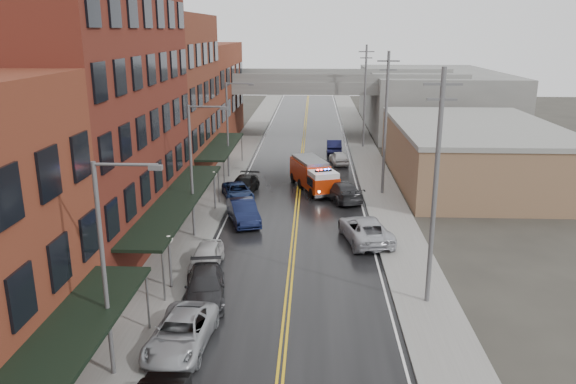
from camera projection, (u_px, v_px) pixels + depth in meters
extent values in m
cube|color=black|center=(297.00, 211.00, 43.75)|extent=(11.00, 160.00, 0.02)
cube|color=slate|center=(204.00, 209.00, 44.06)|extent=(3.00, 160.00, 0.15)
cube|color=slate|center=(391.00, 212.00, 43.41)|extent=(3.00, 160.00, 0.15)
cube|color=gray|center=(225.00, 209.00, 43.98)|extent=(0.30, 160.00, 0.15)
cube|color=gray|center=(369.00, 211.00, 43.49)|extent=(0.30, 160.00, 0.15)
cube|color=maroon|center=(82.00, 106.00, 35.12)|extent=(9.00, 20.00, 18.00)
cube|color=brown|center=(158.00, 98.00, 52.33)|extent=(9.00, 15.00, 15.00)
cube|color=maroon|center=(197.00, 94.00, 69.54)|extent=(9.00, 20.00, 12.00)
cube|color=#8B654B|center=(473.00, 155.00, 51.95)|extent=(14.00, 22.00, 5.00)
cube|color=slate|center=(431.00, 100.00, 80.23)|extent=(18.00, 30.00, 8.00)
cube|color=black|center=(43.00, 368.00, 18.31)|extent=(2.60, 16.00, 0.18)
cylinder|color=slate|center=(148.00, 302.00, 25.96)|extent=(0.10, 0.10, 3.00)
cube|color=black|center=(179.00, 199.00, 36.54)|extent=(2.60, 18.00, 0.18)
cylinder|color=slate|center=(163.00, 276.00, 28.65)|extent=(0.10, 0.10, 3.00)
cylinder|color=slate|center=(219.00, 186.00, 45.15)|extent=(0.10, 0.10, 3.00)
cube|color=black|center=(222.00, 146.00, 53.33)|extent=(2.60, 13.00, 0.18)
cylinder|color=slate|center=(224.00, 177.00, 47.84)|extent=(0.10, 0.10, 3.00)
cylinder|color=slate|center=(242.00, 148.00, 59.55)|extent=(0.10, 0.10, 3.00)
cylinder|color=#59595B|center=(170.00, 266.00, 30.22)|extent=(0.14, 0.14, 2.80)
sphere|color=silver|center=(169.00, 240.00, 29.80)|extent=(0.44, 0.44, 0.44)
cylinder|color=#59595B|center=(215.00, 193.00, 43.65)|extent=(0.14, 0.14, 2.80)
sphere|color=silver|center=(214.00, 174.00, 43.23)|extent=(0.44, 0.44, 0.44)
cylinder|color=#59595B|center=(104.00, 275.00, 21.70)|extent=(0.18, 0.18, 9.00)
cylinder|color=#59595B|center=(126.00, 165.00, 20.42)|extent=(2.40, 0.12, 0.12)
cube|color=#59595B|center=(156.00, 168.00, 20.40)|extent=(0.50, 0.22, 0.18)
cylinder|color=#59595B|center=(191.00, 173.00, 37.05)|extent=(0.18, 0.18, 9.00)
cylinder|color=#59595B|center=(207.00, 107.00, 35.77)|extent=(2.40, 0.12, 0.12)
cube|color=#59595B|center=(224.00, 108.00, 35.75)|extent=(0.50, 0.22, 0.18)
cylinder|color=#59595B|center=(228.00, 131.00, 52.40)|extent=(0.18, 0.18, 9.00)
cylinder|color=#59595B|center=(239.00, 84.00, 51.12)|extent=(2.40, 0.12, 0.12)
cube|color=#59595B|center=(251.00, 85.00, 51.10)|extent=(0.50, 0.22, 0.18)
cylinder|color=#59595B|center=(435.00, 192.00, 27.38)|extent=(0.24, 0.24, 12.00)
cube|color=#59595B|center=(443.00, 84.00, 25.93)|extent=(1.80, 0.12, 0.12)
cube|color=#59595B|center=(442.00, 99.00, 26.12)|extent=(1.40, 0.12, 0.12)
cylinder|color=#59595B|center=(385.00, 125.00, 46.57)|extent=(0.24, 0.24, 12.00)
cube|color=#59595B|center=(389.00, 61.00, 45.12)|extent=(1.80, 0.12, 0.12)
cube|color=#59595B|center=(388.00, 70.00, 45.31)|extent=(1.40, 0.12, 0.12)
cylinder|color=#59595B|center=(365.00, 97.00, 65.76)|extent=(0.24, 0.24, 12.00)
cube|color=#59595B|center=(367.00, 52.00, 64.31)|extent=(1.80, 0.12, 0.12)
cube|color=#59595B|center=(366.00, 58.00, 64.50)|extent=(1.40, 0.12, 0.12)
cube|color=slate|center=(305.00, 85.00, 72.58)|extent=(40.00, 10.00, 1.50)
cube|color=slate|center=(221.00, 113.00, 74.11)|extent=(1.60, 8.00, 6.00)
cube|color=slate|center=(389.00, 114.00, 73.14)|extent=(1.60, 8.00, 6.00)
cube|color=#B32908|center=(310.00, 172.00, 50.27)|extent=(3.74, 5.38, 1.88)
cube|color=#B32908|center=(323.00, 184.00, 47.14)|extent=(2.88, 2.93, 1.34)
cube|color=silver|center=(323.00, 174.00, 46.89)|extent=(2.72, 2.73, 0.45)
cube|color=black|center=(322.00, 181.00, 47.23)|extent=(2.60, 2.10, 0.72)
cube|color=slate|center=(310.00, 160.00, 49.98)|extent=(3.41, 4.97, 0.27)
cube|color=black|center=(323.00, 171.00, 46.81)|extent=(1.43, 0.71, 0.13)
sphere|color=#FF0C0C|center=(318.00, 170.00, 46.65)|extent=(0.18, 0.18, 0.18)
sphere|color=#1933FF|center=(329.00, 169.00, 46.92)|extent=(0.18, 0.18, 0.18)
cylinder|color=black|center=(312.00, 193.00, 46.97)|extent=(0.95, 0.59, 0.89)
cylinder|color=black|center=(334.00, 191.00, 47.52)|extent=(0.95, 0.59, 0.89)
cylinder|color=black|center=(301.00, 184.00, 49.85)|extent=(0.95, 0.59, 0.89)
cylinder|color=black|center=(322.00, 182.00, 50.40)|extent=(0.95, 0.59, 0.89)
cylinder|color=black|center=(293.00, 178.00, 51.91)|extent=(0.95, 0.59, 0.89)
cylinder|color=black|center=(313.00, 176.00, 52.45)|extent=(0.95, 0.59, 0.89)
imported|color=#A0A3A7|center=(181.00, 333.00, 24.75)|extent=(2.75, 5.42, 1.47)
imported|color=#272729|center=(205.00, 287.00, 29.28)|extent=(2.79, 5.26, 1.45)
imported|color=silver|center=(207.00, 256.00, 33.19)|extent=(1.73, 4.23, 1.44)
imported|color=#0E1433|center=(243.00, 212.00, 41.01)|extent=(3.20, 5.34, 1.66)
imported|color=#14244D|center=(238.00, 192.00, 46.60)|extent=(3.48, 5.29, 1.35)
imported|color=black|center=(244.00, 185.00, 48.37)|extent=(2.65, 5.20, 1.45)
imported|color=#AEB0B7|center=(365.00, 230.00, 37.37)|extent=(3.78, 6.27, 1.63)
imported|color=#29292C|center=(341.00, 191.00, 46.46)|extent=(3.88, 5.90, 1.59)
imported|color=silver|center=(339.00, 158.00, 58.90)|extent=(2.18, 4.25, 1.39)
imported|color=black|center=(334.00, 146.00, 64.43)|extent=(1.65, 4.71, 1.55)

